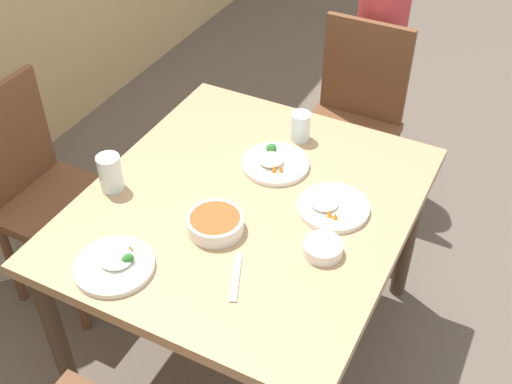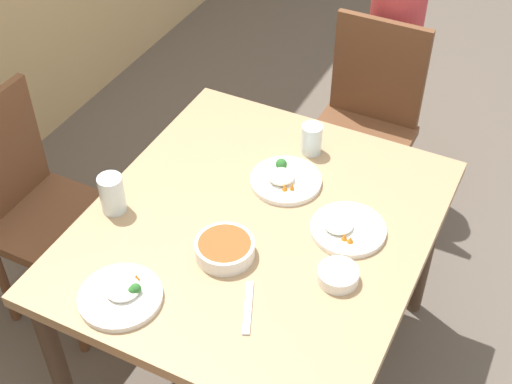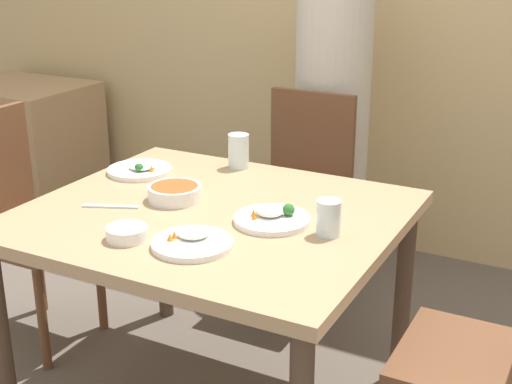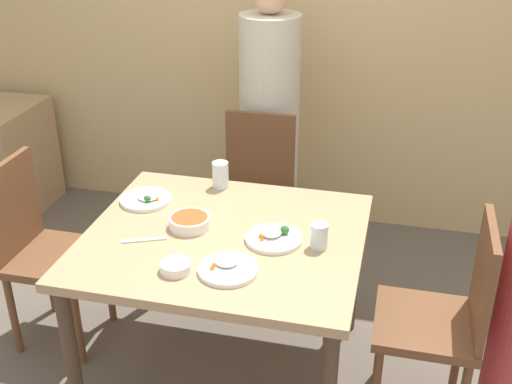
{
  "view_description": "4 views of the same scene",
  "coord_description": "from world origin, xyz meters",
  "px_view_note": "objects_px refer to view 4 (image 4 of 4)",
  "views": [
    {
      "loc": [
        -1.36,
        -0.72,
        2.07
      ],
      "look_at": [
        -0.05,
        -0.06,
        0.82
      ],
      "focal_mm": 45.0,
      "sensor_mm": 36.0,
      "label": 1
    },
    {
      "loc": [
        -1.37,
        -0.68,
        2.24
      ],
      "look_at": [
        -0.03,
        -0.01,
        0.88
      ],
      "focal_mm": 50.0,
      "sensor_mm": 36.0,
      "label": 2
    },
    {
      "loc": [
        1.08,
        -1.77,
        1.54
      ],
      "look_at": [
        0.12,
        0.07,
        0.78
      ],
      "focal_mm": 50.0,
      "sensor_mm": 36.0,
      "label": 3
    },
    {
      "loc": [
        0.66,
        -2.18,
        2.06
      ],
      "look_at": [
        0.14,
        -0.0,
        0.93
      ],
      "focal_mm": 45.0,
      "sensor_mm": 36.0,
      "label": 4
    }
  ],
  "objects_px": {
    "person_adult": "(269,130)",
    "bowl_curry": "(190,222)",
    "plate_rice_adult": "(146,199)",
    "chair_adult_spot": "(255,192)",
    "chair_child_spot": "(445,316)",
    "glass_water_tall": "(220,175)"
  },
  "relations": [
    {
      "from": "person_adult",
      "to": "bowl_curry",
      "type": "relative_size",
      "value": 9.12
    },
    {
      "from": "plate_rice_adult",
      "to": "person_adult",
      "type": "bearing_deg",
      "value": 70.24
    },
    {
      "from": "bowl_curry",
      "to": "chair_adult_spot",
      "type": "bearing_deg",
      "value": 84.08
    },
    {
      "from": "chair_child_spot",
      "to": "glass_water_tall",
      "type": "xyz_separation_m",
      "value": [
        -1.04,
        0.46,
        0.28
      ]
    },
    {
      "from": "person_adult",
      "to": "chair_child_spot",
      "type": "bearing_deg",
      "value": -51.21
    },
    {
      "from": "glass_water_tall",
      "to": "chair_child_spot",
      "type": "bearing_deg",
      "value": -23.8
    },
    {
      "from": "chair_adult_spot",
      "to": "bowl_curry",
      "type": "xyz_separation_m",
      "value": [
        -0.08,
        -0.81,
        0.25
      ]
    },
    {
      "from": "chair_child_spot",
      "to": "bowl_curry",
      "type": "bearing_deg",
      "value": -93.43
    },
    {
      "from": "bowl_curry",
      "to": "chair_child_spot",
      "type": "bearing_deg",
      "value": -3.43
    },
    {
      "from": "person_adult",
      "to": "bowl_curry",
      "type": "bearing_deg",
      "value": -94.18
    },
    {
      "from": "chair_child_spot",
      "to": "plate_rice_adult",
      "type": "xyz_separation_m",
      "value": [
        -1.33,
        0.24,
        0.23
      ]
    },
    {
      "from": "chair_adult_spot",
      "to": "bowl_curry",
      "type": "bearing_deg",
      "value": -95.92
    },
    {
      "from": "chair_child_spot",
      "to": "person_adult",
      "type": "distance_m",
      "value": 1.58
    },
    {
      "from": "person_adult",
      "to": "bowl_curry",
      "type": "height_order",
      "value": "person_adult"
    },
    {
      "from": "person_adult",
      "to": "glass_water_tall",
      "type": "height_order",
      "value": "person_adult"
    },
    {
      "from": "chair_adult_spot",
      "to": "glass_water_tall",
      "type": "distance_m",
      "value": 0.51
    },
    {
      "from": "person_adult",
      "to": "bowl_curry",
      "type": "xyz_separation_m",
      "value": [
        -0.08,
        -1.15,
        0.02
      ]
    },
    {
      "from": "bowl_curry",
      "to": "glass_water_tall",
      "type": "xyz_separation_m",
      "value": [
        0.02,
        0.4,
        0.04
      ]
    },
    {
      "from": "chair_adult_spot",
      "to": "plate_rice_adult",
      "type": "xyz_separation_m",
      "value": [
        -0.35,
        -0.64,
        0.23
      ]
    },
    {
      "from": "chair_adult_spot",
      "to": "glass_water_tall",
      "type": "height_order",
      "value": "chair_adult_spot"
    },
    {
      "from": "person_adult",
      "to": "glass_water_tall",
      "type": "distance_m",
      "value": 0.76
    },
    {
      "from": "plate_rice_adult",
      "to": "chair_child_spot",
      "type": "bearing_deg",
      "value": -10.19
    }
  ]
}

